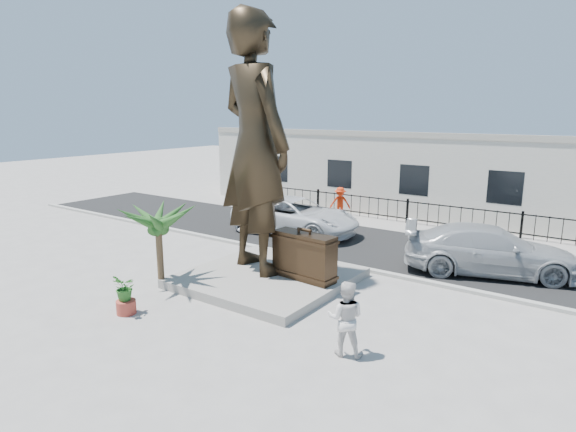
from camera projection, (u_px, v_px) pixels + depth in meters
name	position (u px, v px, depth m)	size (l,w,h in m)	color
ground	(251.00, 298.00, 15.11)	(100.00, 100.00, 0.00)	#9E9991
street	(366.00, 243.00, 21.48)	(40.00, 7.00, 0.01)	black
curb	(325.00, 261.00, 18.68)	(40.00, 0.25, 0.12)	#A5A399
far_sidewalk	(401.00, 226.00, 24.67)	(40.00, 2.50, 0.02)	#9E9991
plinth	(268.00, 278.00, 16.56)	(5.20, 5.20, 0.30)	gray
fence	(407.00, 212.00, 25.18)	(22.00, 0.10, 1.20)	black
building	(436.00, 173.00, 28.19)	(28.00, 7.00, 4.40)	silver
statue	(255.00, 145.00, 16.19)	(3.17, 2.08, 8.70)	black
suitcase	(304.00, 256.00, 15.88)	(2.20, 0.70, 1.55)	#312214
tourist	(346.00, 318.00, 11.45)	(0.90, 0.70, 1.85)	silver
car_white	(295.00, 216.00, 22.97)	(2.86, 6.20, 1.72)	silver
car_silver	(490.00, 250.00, 17.27)	(2.42, 5.96, 1.73)	#A5A8AA
worker	(340.00, 203.00, 26.18)	(1.11, 0.64, 1.72)	red
palm_tree	(162.00, 287.00, 16.09)	(1.80, 1.80, 3.20)	#224D1C
planter	(126.00, 307.00, 13.94)	(0.56, 0.56, 0.40)	#B03E2E
shrub	(125.00, 288.00, 13.82)	(0.70, 0.61, 0.78)	#26601F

